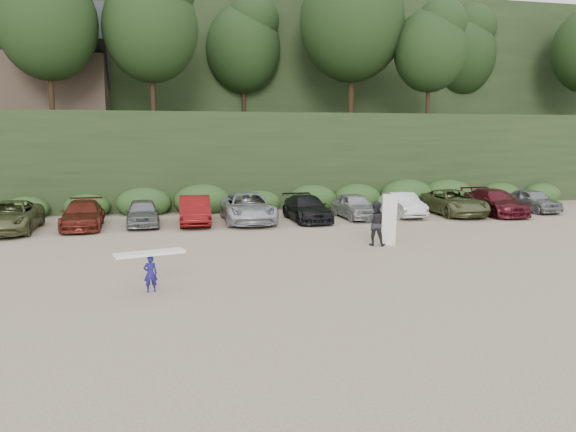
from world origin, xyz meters
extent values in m
plane|color=tan|center=(0.00, 0.00, 0.00)|extent=(120.00, 120.00, 0.00)
cube|color=black|center=(0.00, 22.00, 3.00)|extent=(80.00, 14.00, 6.00)
cube|color=black|center=(0.00, 40.00, 8.00)|extent=(90.00, 30.00, 16.00)
ellipsoid|color=black|center=(0.00, 22.00, 11.00)|extent=(66.00, 12.00, 10.00)
cube|color=#2B491E|center=(-0.55, 14.50, 0.60)|extent=(46.20, 2.00, 1.20)
cube|color=brown|center=(-12.00, 24.00, 8.00)|extent=(8.00, 6.00, 4.00)
imported|color=brown|center=(-11.72, 9.61, 0.74)|extent=(2.51, 5.35, 1.48)
imported|color=maroon|center=(-8.45, 10.03, 0.68)|extent=(2.04, 4.74, 1.36)
imported|color=slate|center=(-5.57, 10.12, 0.68)|extent=(1.71, 4.05, 1.37)
imported|color=maroon|center=(-2.95, 10.01, 0.73)|extent=(1.76, 4.52, 1.47)
imported|color=#ACAEB3|center=(-0.16, 10.09, 0.77)|extent=(2.69, 5.62, 1.55)
imported|color=black|center=(3.02, 9.85, 0.68)|extent=(2.00, 4.73, 1.36)
imported|color=#9D9CA1|center=(5.85, 10.15, 0.70)|extent=(1.74, 4.15, 1.40)
imported|color=silver|center=(8.77, 10.24, 0.68)|extent=(1.58, 4.16, 1.36)
imported|color=#555B34|center=(11.92, 10.12, 0.73)|extent=(2.63, 5.33, 1.45)
imported|color=#4D1119|center=(14.29, 9.64, 0.73)|extent=(2.26, 5.13, 1.47)
imported|color=gray|center=(17.28, 10.33, 0.68)|extent=(1.79, 4.08, 1.37)
imported|color=navy|center=(-5.10, -2.59, 0.55)|extent=(0.43, 0.31, 1.10)
cube|color=white|center=(-5.10, -2.59, 1.16)|extent=(2.08, 1.05, 0.08)
imported|color=black|center=(4.01, 2.55, 0.92)|extent=(1.13, 1.05, 1.85)
cube|color=silver|center=(4.50, 2.28, 1.09)|extent=(0.65, 0.41, 2.18)
camera|label=1|loc=(-4.85, -19.11, 4.54)|focal=35.00mm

